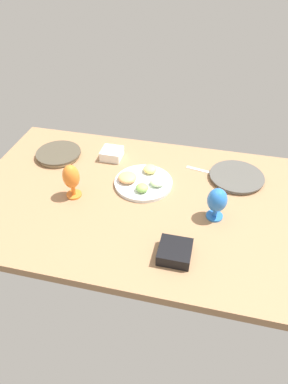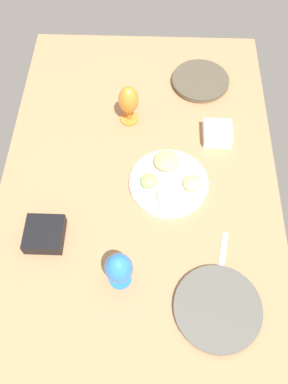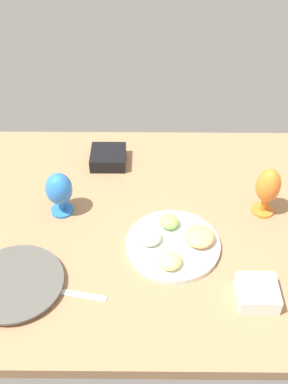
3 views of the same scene
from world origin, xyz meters
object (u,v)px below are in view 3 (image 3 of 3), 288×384
(hurricane_glass_blue, at_px, (59,190))
(square_bowl_black, at_px, (108,157))
(dinner_plate_left, at_px, (16,284))
(hurricane_glass_orange, at_px, (268,188))
(square_bowl_white, at_px, (258,292))
(fruit_platter, at_px, (175,243))

(hurricane_glass_blue, height_order, square_bowl_black, hurricane_glass_blue)
(dinner_plate_left, relative_size, hurricane_glass_blue, 1.76)
(hurricane_glass_orange, bearing_deg, square_bowl_white, -103.14)
(fruit_platter, relative_size, square_bowl_black, 2.24)
(square_bowl_white, bearing_deg, square_bowl_black, 126.48)
(square_bowl_black, bearing_deg, fruit_platter, -61.17)
(hurricane_glass_blue, distance_m, square_bowl_black, 0.31)
(dinner_plate_left, xyz_separation_m, square_bowl_white, (0.68, -0.04, 0.02))
(fruit_platter, bearing_deg, hurricane_glass_orange, 28.08)
(fruit_platter, relative_size, square_bowl_white, 2.65)
(dinner_plate_left, height_order, fruit_platter, fruit_platter)
(dinner_plate_left, height_order, hurricane_glass_blue, hurricane_glass_blue)
(dinner_plate_left, distance_m, square_bowl_black, 0.62)
(fruit_platter, distance_m, square_bowl_black, 0.49)
(fruit_platter, xyz_separation_m, square_bowl_black, (-0.23, 0.42, 0.01))
(dinner_plate_left, bearing_deg, hurricane_glass_orange, 22.45)
(fruit_platter, height_order, hurricane_glass_blue, hurricane_glass_blue)
(fruit_platter, bearing_deg, dinner_plate_left, -161.54)
(square_bowl_white, bearing_deg, hurricane_glass_blue, 149.57)
(dinner_plate_left, xyz_separation_m, hurricane_glass_blue, (0.09, 0.31, 0.08))
(hurricane_glass_blue, bearing_deg, fruit_platter, -22.91)
(hurricane_glass_orange, relative_size, square_bowl_black, 1.35)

